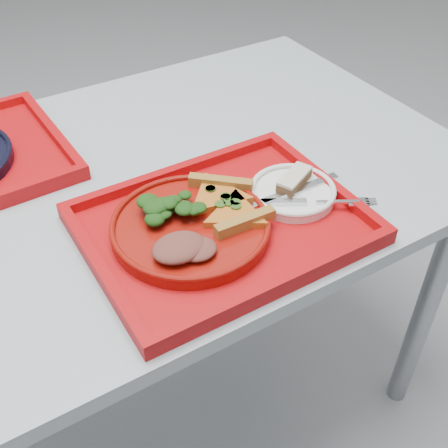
{
  "coord_description": "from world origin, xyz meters",
  "views": [
    {
      "loc": [
        -0.14,
        -0.82,
        1.37
      ],
      "look_at": [
        0.22,
        -0.23,
        0.78
      ],
      "focal_mm": 45.0,
      "sensor_mm": 36.0,
      "label": 1
    }
  ],
  "objects": [
    {
      "name": "side_plate",
      "position": [
        0.37,
        -0.21,
        0.77
      ],
      "size": [
        0.15,
        0.15,
        0.01
      ],
      "primitive_type": "cylinder",
      "color": "white",
      "rests_on": "tray_main"
    },
    {
      "name": "fork",
      "position": [
        0.38,
        -0.26,
        0.78
      ],
      "size": [
        0.17,
        0.11,
        0.01
      ],
      "primitive_type": "cube",
      "rotation": [
        0.0,
        0.0,
        -0.53
      ],
      "color": "silver",
      "rests_on": "side_plate"
    },
    {
      "name": "dessert_bar",
      "position": [
        0.38,
        -0.2,
        0.79
      ],
      "size": [
        0.08,
        0.06,
        0.02
      ],
      "rotation": [
        0.0,
        0.0,
        0.44
      ],
      "color": "#522E1B",
      "rests_on": "side_plate"
    },
    {
      "name": "salad_heap",
      "position": [
        0.15,
        -0.16,
        0.8
      ],
      "size": [
        0.09,
        0.08,
        0.04
      ],
      "primitive_type": "ellipsoid",
      "color": "black",
      "rests_on": "dinner_plate"
    },
    {
      "name": "table",
      "position": [
        0.0,
        0.0,
        0.68
      ],
      "size": [
        1.6,
        0.8,
        0.75
      ],
      "color": "#99A4AC",
      "rests_on": "ground"
    },
    {
      "name": "meat_portion",
      "position": [
        0.12,
        -0.25,
        0.79
      ],
      "size": [
        0.08,
        0.07,
        0.03
      ],
      "primitive_type": "ellipsoid",
      "color": "brown",
      "rests_on": "dinner_plate"
    },
    {
      "name": "ground",
      "position": [
        0.0,
        0.0,
        0.0
      ],
      "size": [
        10.0,
        10.0,
        0.0
      ],
      "primitive_type": "plane",
      "color": "gray",
      "rests_on": "ground"
    },
    {
      "name": "pizza_slice_b",
      "position": [
        0.24,
        -0.16,
        0.79
      ],
      "size": [
        0.17,
        0.17,
        0.02
      ],
      "primitive_type": null,
      "rotation": [
        0.0,
        0.0,
        3.98
      ],
      "color": "orange",
      "rests_on": "dinner_plate"
    },
    {
      "name": "pizza_slice_a",
      "position": [
        0.24,
        -0.22,
        0.79
      ],
      "size": [
        0.11,
        0.12,
        0.02
      ],
      "primitive_type": null,
      "rotation": [
        0.0,
        0.0,
        1.53
      ],
      "color": "orange",
      "rests_on": "dinner_plate"
    },
    {
      "name": "knife",
      "position": [
        0.37,
        -0.21,
        0.78
      ],
      "size": [
        0.19,
        0.02,
        0.01
      ],
      "primitive_type": "cube",
      "rotation": [
        0.0,
        0.0,
        -0.01
      ],
      "color": "silver",
      "rests_on": "side_plate"
    },
    {
      "name": "dinner_plate",
      "position": [
        0.17,
        -0.2,
        0.77
      ],
      "size": [
        0.26,
        0.26,
        0.02
      ],
      "primitive_type": "cylinder",
      "color": "maroon",
      "rests_on": "tray_main"
    },
    {
      "name": "tray_main",
      "position": [
        0.22,
        -0.21,
        0.76
      ],
      "size": [
        0.45,
        0.35,
        0.01
      ],
      "primitive_type": "cube",
      "rotation": [
        0.0,
        0.0,
        -0.0
      ],
      "color": "#AD090C",
      "rests_on": "table"
    }
  ]
}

